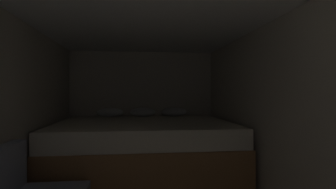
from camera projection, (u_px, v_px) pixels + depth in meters
The scene contains 4 objects.
wall_back at pixel (142, 106), 4.98m from camera, with size 2.72×0.05×2.00m, color beige.
wall_right at pixel (289, 118), 2.55m from camera, with size 0.05×5.17×2.00m, color beige.
ceiling_slab at pixel (149, 5), 2.39m from camera, with size 2.72×5.17×0.05m, color white.
bed at pixel (144, 149), 3.93m from camera, with size 2.50×2.01×0.98m.
Camera 1 is at (-0.12, -0.32, 1.24)m, focal length 28.53 mm.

